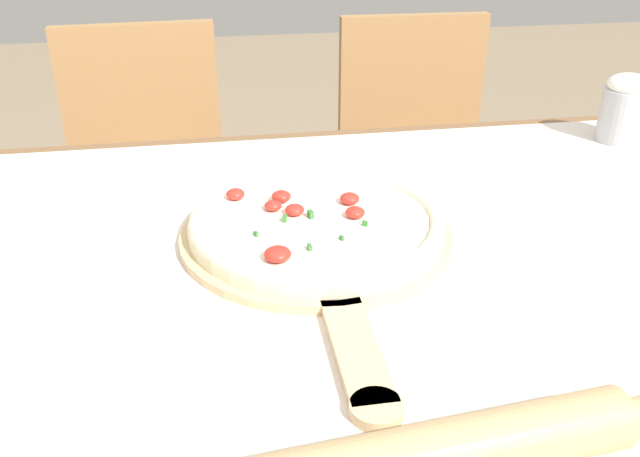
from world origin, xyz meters
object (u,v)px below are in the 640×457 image
pizza_peel (319,241)px  pizza (316,221)px  chair_left (150,183)px  chair_right (415,166)px  flour_cup (625,108)px

pizza_peel → pizza: bearing=91.3°
pizza_peel → chair_left: 0.92m
pizza → chair_right: 0.95m
chair_right → flour_cup: flour_cup is taller
pizza → chair_left: bearing=109.5°
pizza_peel → flour_cup: flour_cup is taller
chair_left → chair_right: bearing=-3.3°
chair_right → flour_cup: 0.65m
pizza_peel → flour_cup: 0.67m
pizza → chair_right: chair_right is taller
chair_left → chair_right: same height
chair_left → flour_cup: 1.09m
flour_cup → pizza_peel: bearing=-153.7°
chair_left → pizza_peel: bearing=-74.2°
pizza → chair_right: (0.40, 0.81, -0.28)m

